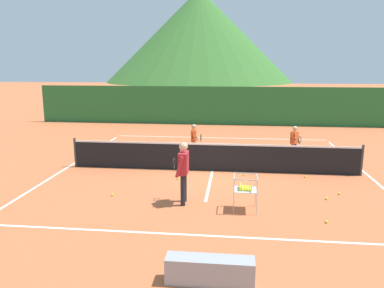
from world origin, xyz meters
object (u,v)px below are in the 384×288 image
(instructor, at_px, (183,167))
(tennis_ball_5, at_px, (112,195))
(tennis_ball_0, at_px, (326,222))
(tennis_ball_6, at_px, (244,174))
(ball_cart, at_px, (245,188))
(student_0, at_px, (194,138))
(courtside_bench, at_px, (210,270))
(tennis_ball_3, at_px, (339,194))
(student_1, at_px, (295,140))
(tennis_net, at_px, (213,157))
(tennis_ball_4, at_px, (326,198))
(tennis_ball_1, at_px, (178,179))
(tennis_ball_2, at_px, (305,177))

(instructor, bearing_deg, tennis_ball_5, 170.97)
(tennis_ball_0, bearing_deg, tennis_ball_6, 116.78)
(ball_cart, relative_size, tennis_ball_0, 13.22)
(student_0, relative_size, courtside_bench, 0.89)
(tennis_ball_3, bearing_deg, student_1, 100.35)
(tennis_net, height_order, tennis_ball_4, tennis_net)
(tennis_ball_4, bearing_deg, tennis_ball_6, 137.01)
(tennis_net, bearing_deg, courtside_bench, -86.87)
(tennis_ball_5, bearing_deg, tennis_ball_0, -12.42)
(student_0, distance_m, tennis_ball_4, 5.99)
(instructor, relative_size, tennis_ball_1, 24.45)
(student_0, height_order, student_1, student_0)
(tennis_net, distance_m, student_1, 3.58)
(courtside_bench, bearing_deg, tennis_ball_4, 56.45)
(ball_cart, xyz_separation_m, tennis_ball_2, (2.04, 3.06, -0.55))
(tennis_ball_0, relative_size, tennis_ball_2, 1.00)
(tennis_ball_1, relative_size, tennis_ball_2, 1.00)
(student_1, relative_size, tennis_ball_6, 19.45)
(tennis_ball_0, distance_m, tennis_ball_6, 4.10)
(tennis_ball_3, relative_size, courtside_bench, 0.05)
(tennis_net, relative_size, tennis_ball_3, 146.30)
(instructor, bearing_deg, student_1, 54.70)
(tennis_net, relative_size, tennis_ball_0, 146.30)
(tennis_ball_2, distance_m, tennis_ball_3, 1.72)
(tennis_ball_1, distance_m, tennis_ball_4, 4.53)
(tennis_ball_5, height_order, courtside_bench, courtside_bench)
(tennis_ball_0, bearing_deg, instructor, 165.61)
(tennis_ball_5, xyz_separation_m, courtside_bench, (3.02, -4.00, 0.20))
(tennis_net, height_order, tennis_ball_3, tennis_net)
(tennis_ball_6, xyz_separation_m, courtside_bench, (-0.70, -6.44, 0.20))
(ball_cart, bearing_deg, tennis_ball_4, 24.22)
(tennis_ball_3, bearing_deg, tennis_net, 151.57)
(tennis_ball_0, bearing_deg, student_1, 89.03)
(tennis_net, xyz_separation_m, courtside_bench, (0.37, -6.86, -0.27))
(tennis_ball_0, relative_size, courtside_bench, 0.05)
(student_1, relative_size, tennis_ball_2, 19.45)
(student_0, height_order, tennis_ball_5, student_0)
(student_1, distance_m, tennis_ball_6, 3.13)
(tennis_ball_4, bearing_deg, tennis_ball_0, -102.62)
(tennis_ball_5, relative_size, courtside_bench, 0.05)
(tennis_ball_1, distance_m, tennis_ball_6, 2.23)
(courtside_bench, bearing_deg, tennis_net, 93.13)
(student_1, height_order, tennis_ball_4, student_1)
(tennis_ball_2, distance_m, tennis_ball_6, 1.99)
(student_1, distance_m, courtside_bench, 9.17)
(tennis_ball_6, bearing_deg, tennis_net, 158.25)
(tennis_net, distance_m, tennis_ball_0, 5.04)
(tennis_net, relative_size, tennis_ball_1, 146.30)
(instructor, relative_size, tennis_ball_6, 24.45)
(instructor, relative_size, tennis_ball_2, 24.45)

